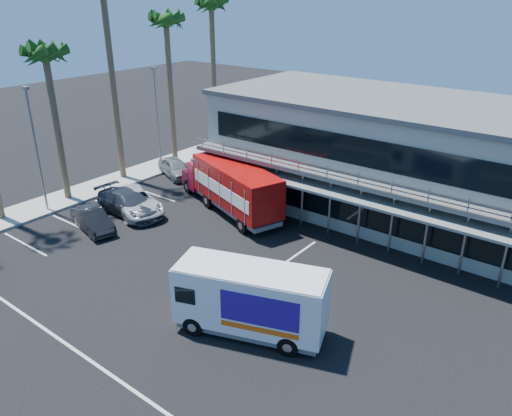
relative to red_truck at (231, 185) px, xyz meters
The scene contains 14 objects.
ground 9.75m from the red_truck, 61.06° to the right, with size 120.00×120.00×0.00m, color black.
building 10.23m from the red_truck, 40.65° to the left, with size 22.40×12.00×7.30m.
curb_strip 10.77m from the red_truck, 167.06° to the right, with size 3.00×32.00×0.16m, color #A5A399.
palm_c 13.76m from the red_truck, 152.33° to the right, with size 2.80×2.80×10.75m.
palm_e 14.13m from the red_truck, 155.36° to the left, with size 2.80×2.80×12.25m.
palm_f 17.47m from the red_truck, 135.97° to the left, with size 2.80×2.80×13.25m.
light_pole_near 12.38m from the red_truck, 142.34° to the right, with size 0.50×0.25×8.09m.
light_pole_far 10.28m from the red_truck, 164.70° to the left, with size 0.50×0.25×8.09m.
red_truck is the anchor object (origin of this frame).
white_van 12.62m from the red_truck, 45.95° to the right, with size 6.62×4.12×3.06m.
parked_car_b 8.75m from the red_truck, 124.12° to the right, with size 1.39×3.98×1.31m, color black.
parked_car_c 6.38m from the red_truck, 140.70° to the right, with size 2.47×5.35×1.49m, color silver.
parked_car_d 6.63m from the red_truck, 137.99° to the right, with size 2.12×5.21×1.51m, color #2C313B.
parked_car_e 8.18m from the red_truck, 162.64° to the left, with size 1.65×4.09×1.39m, color slate.
Camera 1 is at (14.93, -14.26, 13.41)m, focal length 35.00 mm.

